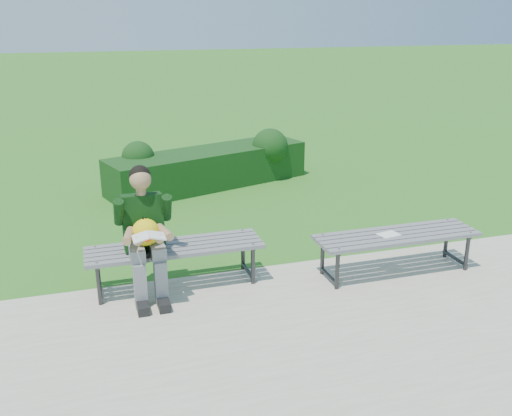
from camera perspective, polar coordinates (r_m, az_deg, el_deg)
ground at (r=6.38m, az=-2.11°, el=-6.41°), size 80.00×80.00×0.00m
walkway at (r=4.92m, az=3.39°, el=-14.67°), size 30.00×3.50×0.02m
hedge at (r=9.47m, az=-4.49°, el=4.32°), size 3.49×1.85×0.88m
bench_left at (r=5.92m, az=-8.11°, el=-4.24°), size 1.80×0.50×0.46m
bench_right at (r=6.36m, az=13.88°, el=-2.97°), size 1.80×0.50×0.46m
seated_boy at (r=5.69m, az=-11.07°, el=-2.16°), size 0.56×0.76×1.31m
paper_sheet at (r=6.29m, az=13.13°, el=-2.59°), size 0.25×0.20×0.01m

